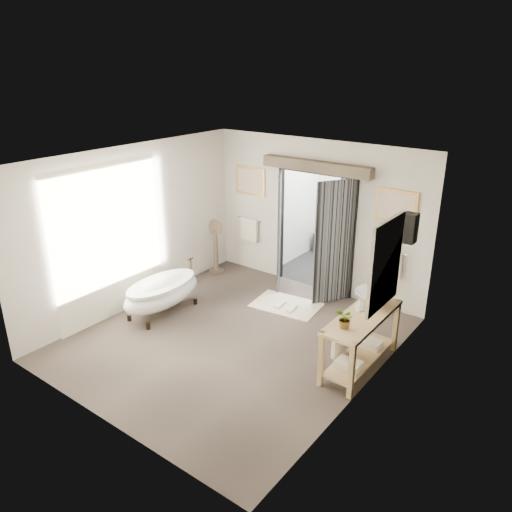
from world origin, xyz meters
name	(u,v)px	position (x,y,z in m)	size (l,w,h in m)	color
ground_plane	(234,338)	(0.00, 0.00, 0.00)	(5.00, 5.00, 0.00)	brown
room_shell	(225,231)	(-0.04, -0.11, 1.86)	(4.52, 5.02, 2.91)	beige
shower_room	(350,224)	(0.00, 3.99, 0.91)	(2.22, 2.01, 2.51)	#252526
back_wall_dressing	(311,213)	(0.00, 2.32, 1.56)	(3.82, 0.75, 2.52)	black
clawfoot_tub	(162,292)	(-1.58, -0.06, 0.39)	(0.73, 1.63, 0.80)	black
vanity	(359,336)	(1.95, 0.48, 0.51)	(0.57, 1.60, 0.85)	tan
pedestal_mirror	(216,250)	(-2.00, 1.87, 0.50)	(0.35, 0.22, 1.18)	brown
rug	(286,305)	(0.03, 1.49, 0.01)	(1.20, 0.80, 0.01)	beige
slippers	(286,307)	(0.10, 1.37, 0.04)	(0.40, 0.29, 0.05)	beige
basin	(374,297)	(1.93, 0.93, 0.95)	(0.56, 0.56, 0.19)	white
plant	(346,319)	(1.93, 0.02, 0.99)	(0.25, 0.22, 0.28)	gray
soap_bottle_a	(359,305)	(1.87, 0.58, 0.94)	(0.08, 0.08, 0.18)	gray
soap_bottle_b	(379,291)	(1.89, 1.21, 0.93)	(0.12, 0.12, 0.15)	gray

